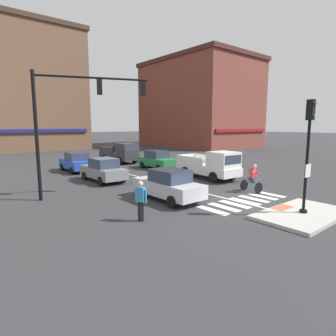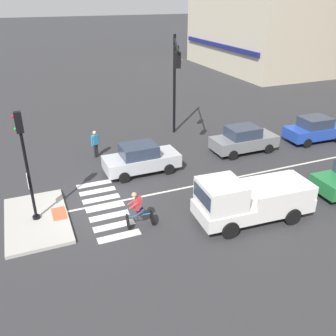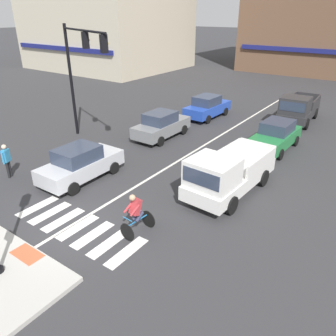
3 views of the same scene
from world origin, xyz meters
name	(u,v)px [view 2 (image 2 of 3)]	position (x,y,z in m)	size (l,w,h in m)	color
ground_plane	(100,208)	(0.00, 0.00, 0.00)	(300.00, 300.00, 0.00)	#333335
traffic_island	(37,220)	(0.00, -2.78, 0.07)	(4.50, 2.61, 0.15)	#B2AFA8
tactile_pad_front	(59,213)	(0.00, -1.82, 0.15)	(1.10, 0.60, 0.01)	#DB5B38
signal_pole	(25,158)	(0.00, -2.79, 3.03)	(0.44, 0.38, 4.79)	black
crosswalk_stripe_a	(94,184)	(-2.44, 0.24, 0.00)	(0.44, 1.80, 0.01)	silver
crosswalk_stripe_b	(98,191)	(-1.62, 0.24, 0.00)	(0.44, 1.80, 0.01)	silver
crosswalk_stripe_c	(101,199)	(-0.81, 0.24, 0.00)	(0.44, 1.80, 0.01)	silver
crosswalk_stripe_d	(105,207)	(0.00, 0.24, 0.00)	(0.44, 1.80, 0.01)	silver
crosswalk_stripe_e	(109,216)	(0.81, 0.24, 0.00)	(0.44, 1.80, 0.01)	silver
crosswalk_stripe_f	(114,226)	(1.62, 0.24, 0.00)	(0.44, 1.80, 0.01)	silver
crosswalk_stripe_g	(119,236)	(2.44, 0.24, 0.00)	(0.44, 1.80, 0.01)	silver
lane_centre_line	(274,170)	(-0.26, 10.00, 0.00)	(0.14, 28.00, 0.01)	silver
traffic_light_mast	(175,71)	(-6.33, 6.50, 4.63)	(5.53, 2.32, 6.60)	black
car_grey_westbound_far	(244,139)	(-3.16, 9.77, 0.81)	(1.86, 4.11, 1.64)	slate
car_blue_westbound_distant	(315,129)	(-2.93, 15.20, 0.81)	(1.96, 4.16, 1.64)	#2347B7
car_silver_westbound_near	(141,159)	(-2.84, 2.98, 0.81)	(1.88, 4.12, 1.64)	silver
pickup_truck_white_eastbound_mid	(244,201)	(3.37, 5.52, 0.98)	(2.27, 5.20, 2.08)	white
cyclist	(138,209)	(2.07, 1.21, 0.87)	(0.76, 1.15, 1.68)	black
pedestrian_at_curb_left	(95,142)	(-5.83, 1.12, 0.98)	(0.35, 0.51, 1.67)	black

